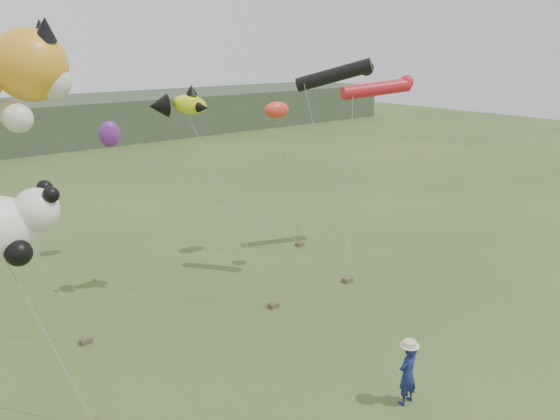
# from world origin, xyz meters

# --- Properties ---
(ground) EXTENTS (120.00, 120.00, 0.00)m
(ground) POSITION_xyz_m (0.00, 0.00, 0.00)
(ground) COLOR #385123
(ground) RESTS_ON ground
(festival_attendant) EXTENTS (0.64, 0.44, 1.71)m
(festival_attendant) POSITION_xyz_m (-0.63, -1.91, 0.85)
(festival_attendant) COLOR navy
(festival_attendant) RESTS_ON ground
(sandbag_anchors) EXTENTS (12.58, 6.57, 0.17)m
(sandbag_anchors) POSITION_xyz_m (-0.89, 5.20, 0.09)
(sandbag_anchors) COLOR brown
(sandbag_anchors) RESTS_ON ground
(fish_kite) EXTENTS (2.13, 1.39, 1.09)m
(fish_kite) POSITION_xyz_m (-1.67, 7.39, 7.03)
(fish_kite) COLOR #CBD911
(fish_kite) RESTS_ON ground
(tube_kites) EXTENTS (6.45, 3.22, 1.80)m
(tube_kites) POSITION_xyz_m (6.05, 5.92, 7.51)
(tube_kites) COLOR black
(tube_kites) RESTS_ON ground
(misc_kites) EXTENTS (6.56, 4.76, 1.83)m
(misc_kites) POSITION_xyz_m (0.65, 10.48, 5.91)
(misc_kites) COLOR red
(misc_kites) RESTS_ON ground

